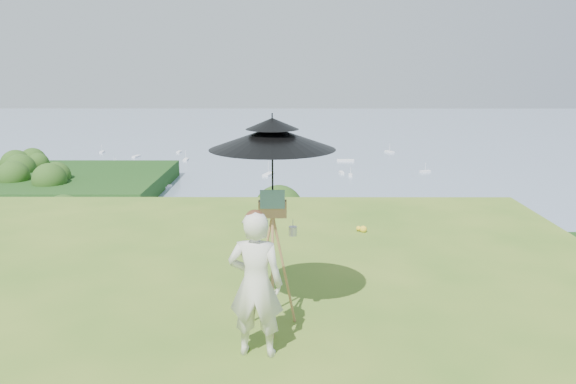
# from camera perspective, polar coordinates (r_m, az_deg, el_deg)

# --- Properties ---
(ground) EXTENTS (14.00, 14.00, 0.00)m
(ground) POSITION_cam_1_polar(r_m,az_deg,el_deg) (6.29, -19.78, -15.58)
(ground) COLOR #457320
(ground) RESTS_ON ground
(shoreline_tier) EXTENTS (170.00, 28.00, 8.00)m
(shoreline_tier) POSITION_cam_1_polar(r_m,az_deg,el_deg) (89.14, -1.21, -12.88)
(shoreline_tier) COLOR gray
(shoreline_tier) RESTS_ON bay_water
(bay_water) EXTENTS (700.00, 700.00, 0.00)m
(bay_water) POSITION_cam_1_polar(r_m,az_deg,el_deg) (247.94, -0.31, 4.45)
(bay_water) COLOR #7085A1
(bay_water) RESTS_ON ground
(peninsula) EXTENTS (90.00, 60.00, 12.00)m
(peninsula) POSITION_cam_1_polar(r_m,az_deg,el_deg) (180.59, -25.11, 1.59)
(peninsula) COLOR #0E340F
(peninsula) RESTS_ON bay_water
(slope_trees) EXTENTS (110.00, 50.00, 6.00)m
(slope_trees) POSITION_cam_1_polar(r_m,az_deg,el_deg) (44.03, -2.58, -11.02)
(slope_trees) COLOR #234915
(slope_trees) RESTS_ON forest_slope
(harbor_town) EXTENTS (110.00, 22.00, 5.00)m
(harbor_town) POSITION_cam_1_polar(r_m,az_deg,el_deg) (86.50, -1.23, -9.00)
(harbor_town) COLOR silver
(harbor_town) RESTS_ON shoreline_tier
(moored_boats) EXTENTS (140.00, 140.00, 0.70)m
(moored_boats) POSITION_cam_1_polar(r_m,az_deg,el_deg) (170.77, -4.73, 0.61)
(moored_boats) COLOR white
(moored_boats) RESTS_ON bay_water
(wildflowers) EXTENTS (10.00, 10.50, 0.12)m
(wildflowers) POSITION_cam_1_polar(r_m,az_deg,el_deg) (6.47, -19.06, -14.08)
(wildflowers) COLOR yellow
(wildflowers) RESTS_ON ground
(painter) EXTENTS (0.59, 0.42, 1.52)m
(painter) POSITION_cam_1_polar(r_m,az_deg,el_deg) (5.71, -3.30, -9.34)
(painter) COLOR silver
(painter) RESTS_ON ground
(field_easel) EXTENTS (0.63, 0.63, 1.61)m
(field_easel) POSITION_cam_1_polar(r_m,az_deg,el_deg) (6.23, -1.55, -6.91)
(field_easel) COLOR olive
(field_easel) RESTS_ON ground
(sun_umbrella) EXTENTS (1.36, 1.36, 1.09)m
(sun_umbrella) POSITION_cam_1_polar(r_m,az_deg,el_deg) (5.99, -1.59, 2.82)
(sun_umbrella) COLOR black
(sun_umbrella) RESTS_ON field_easel
(painter_cap) EXTENTS (0.23, 0.26, 0.10)m
(painter_cap) POSITION_cam_1_polar(r_m,az_deg,el_deg) (5.47, -3.39, -2.34)
(painter_cap) COLOR pink
(painter_cap) RESTS_ON painter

